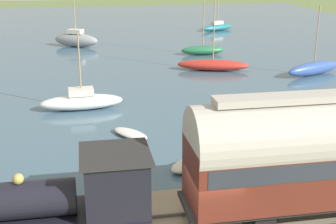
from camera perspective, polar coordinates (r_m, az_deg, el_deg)
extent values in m
cube|color=#426075|center=(58.01, -6.86, 8.84)|extent=(80.00, 80.00, 0.01)
cube|color=#4C4742|center=(17.63, 2.86, -12.22)|extent=(0.07, 54.88, 0.12)
cylinder|color=black|center=(17.00, -7.42, -11.53)|extent=(0.12, 0.95, 0.95)
cylinder|color=black|center=(17.02, -12.92, -11.83)|extent=(0.12, 0.95, 0.95)
cylinder|color=black|center=(17.19, -18.36, -12.02)|extent=(0.12, 0.95, 0.95)
cube|color=black|center=(16.08, -13.11, -12.14)|extent=(2.21, 5.82, 0.12)
cylinder|color=black|center=(15.88, -17.55, -10.21)|extent=(1.22, 3.49, 1.22)
sphere|color=tan|center=(15.55, -17.81, -7.77)|extent=(0.36, 0.36, 0.36)
cube|color=black|center=(15.59, -6.36, -8.51)|extent=(2.11, 2.04, 1.92)
cube|color=#282828|center=(15.16, -6.49, -5.10)|extent=(2.31, 2.28, 0.10)
cylinder|color=black|center=(16.61, 11.77, -12.94)|extent=(0.12, 0.76, 0.76)
cylinder|color=black|center=(17.99, 9.73, -10.21)|extent=(0.12, 0.76, 0.76)
cylinder|color=black|center=(17.64, 5.99, -10.65)|extent=(0.12, 0.76, 0.76)
cube|color=black|center=(17.98, 17.31, -9.72)|extent=(2.24, 9.61, 0.16)
cube|color=#5B2319|center=(17.47, 17.68, -6.22)|extent=(2.49, 9.23, 2.25)
cube|color=#2D333D|center=(17.31, 17.80, -5.04)|extent=(2.52, 8.65, 0.63)
cylinder|color=#B2ADA3|center=(17.05, 18.04, -2.77)|extent=(2.62, 9.23, 2.62)
cube|color=#B2ADA3|center=(16.61, 18.52, 1.83)|extent=(0.87, 7.69, 0.24)
ellipsoid|color=#1E707A|center=(64.45, 6.02, 10.20)|extent=(3.13, 5.32, 0.84)
cube|color=silver|center=(64.36, 6.04, 10.77)|extent=(1.26, 1.73, 0.45)
ellipsoid|color=#B72D23|center=(41.30, 5.49, 5.72)|extent=(3.35, 6.43, 0.96)
cylinder|color=#9E8460|center=(40.70, 5.63, 10.32)|extent=(0.10, 0.10, 5.72)
ellipsoid|color=white|center=(30.95, -10.48, 1.20)|extent=(1.89, 5.42, 0.97)
cylinder|color=#9E8460|center=(30.32, -10.75, 5.74)|extent=(0.10, 0.10, 4.06)
cube|color=silver|center=(30.76, -10.55, 2.46)|extent=(1.06, 1.65, 0.45)
ellipsoid|color=#236B42|center=(48.11, 4.27, 7.53)|extent=(1.54, 4.47, 0.92)
cylinder|color=#9E8460|center=(47.50, 4.39, 12.63)|extent=(0.10, 0.10, 7.68)
ellipsoid|color=#335199|center=(41.34, 17.35, 5.10)|extent=(3.17, 5.87, 1.12)
cylinder|color=#9E8460|center=(40.82, 17.74, 9.04)|extent=(0.10, 0.10, 4.64)
ellipsoid|color=gray|center=(53.25, -11.14, 8.60)|extent=(3.93, 5.35, 1.48)
cylinder|color=#9E8460|center=(52.74, -11.42, 12.98)|extent=(0.10, 0.10, 6.71)
cube|color=silver|center=(53.10, -11.21, 9.62)|extent=(1.61, 1.84, 0.45)
ellipsoid|color=#B7B2A3|center=(22.00, 10.60, -6.67)|extent=(2.53, 1.98, 0.52)
ellipsoid|color=beige|center=(21.98, 2.30, -6.52)|extent=(2.04, 2.14, 0.42)
ellipsoid|color=silver|center=(26.04, -4.59, -2.64)|extent=(2.61, 2.27, 0.30)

